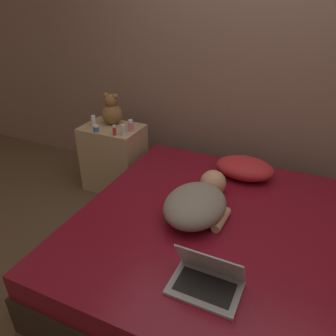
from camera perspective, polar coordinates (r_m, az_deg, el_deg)
The scene contains 13 objects.
ground_plane at distance 2.49m, azimuth 7.06°, elevation -17.18°, with size 12.00×12.00×0.00m, color brown.
wall_back at distance 2.97m, azimuth 16.39°, elevation 18.36°, with size 8.00×0.06×2.60m.
bed at distance 2.34m, azimuth 7.39°, elevation -13.41°, with size 1.77×1.87×0.44m.
nightstand at distance 3.26m, azimuth -9.34°, elevation 1.76°, with size 0.55×0.40×0.65m.
pillow at distance 2.68m, azimuth 13.22°, elevation 0.00°, with size 0.46×0.32×0.16m.
person_lying at distance 2.18m, azimuth 5.30°, elevation -5.90°, with size 0.42×0.68×0.20m.
laptop at distance 1.75m, azimuth 6.76°, elevation -18.59°, with size 0.36×0.25×0.23m.
teddy_bear at distance 3.16m, azimuth -9.76°, elevation 9.80°, with size 0.19×0.19×0.30m.
bottle_pink at distance 2.99m, azimuth -6.50°, elevation 7.36°, with size 0.04×0.04×0.10m.
bottle_blue at distance 3.03m, azimuth -12.42°, elevation 6.73°, with size 0.05×0.05×0.06m.
bottle_clear at distance 2.91m, azimuth -7.76°, elevation 6.57°, with size 0.04×0.04×0.10m.
bottle_white at distance 3.14m, azimuth -12.83°, elevation 7.94°, with size 0.04×0.04×0.11m.
bottle_red at distance 2.92m, azimuth -9.32°, elevation 6.50°, with size 0.03×0.03×0.09m.
Camera 1 is at (0.45, -1.68, 1.78)m, focal length 35.00 mm.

